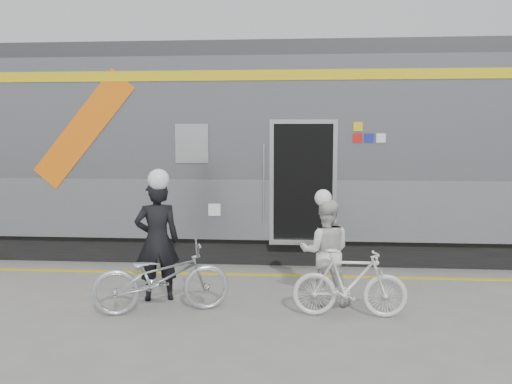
# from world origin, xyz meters

# --- Properties ---
(ground) EXTENTS (90.00, 90.00, 0.00)m
(ground) POSITION_xyz_m (0.00, 0.00, 0.00)
(ground) COLOR slate
(ground) RESTS_ON ground
(train) EXTENTS (24.00, 3.17, 4.10)m
(train) POSITION_xyz_m (-1.43, 4.19, 2.05)
(train) COLOR black
(train) RESTS_ON ground
(safety_strip) EXTENTS (24.00, 0.12, 0.01)m
(safety_strip) POSITION_xyz_m (0.00, 2.15, 0.00)
(safety_strip) COLOR gold
(safety_strip) RESTS_ON ground
(man) EXTENTS (0.74, 0.59, 1.76)m
(man) POSITION_xyz_m (-1.36, 0.65, 0.88)
(man) COLOR black
(man) RESTS_ON ground
(bicycle_left) EXTENTS (1.95, 1.17, 0.97)m
(bicycle_left) POSITION_xyz_m (-1.16, 0.10, 0.48)
(bicycle_left) COLOR #B6B9BF
(bicycle_left) RESTS_ON ground
(woman) EXTENTS (0.74, 0.58, 1.51)m
(woman) POSITION_xyz_m (1.07, 0.66, 0.75)
(woman) COLOR silver
(woman) RESTS_ON ground
(bicycle_right) EXTENTS (1.53, 0.45, 0.91)m
(bicycle_right) POSITION_xyz_m (1.37, 0.11, 0.46)
(bicycle_right) COLOR silver
(bicycle_right) RESTS_ON ground
(helmet_man) EXTENTS (0.31, 0.31, 0.31)m
(helmet_man) POSITION_xyz_m (-1.36, 0.65, 1.91)
(helmet_man) COLOR white
(helmet_man) RESTS_ON man
(helmet_woman) EXTENTS (0.24, 0.24, 0.24)m
(helmet_woman) POSITION_xyz_m (1.07, 0.66, 1.63)
(helmet_woman) COLOR white
(helmet_woman) RESTS_ON woman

